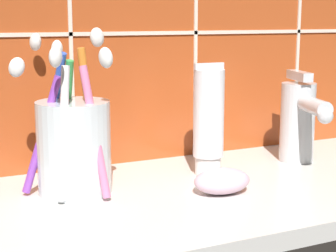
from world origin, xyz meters
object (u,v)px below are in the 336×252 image
toothbrush_cup (73,142)px  sink_faucet (300,118)px  soap_bar (222,181)px  toothpaste_tube (209,120)px

toothbrush_cup → sink_faucet: toothbrush_cup is taller
sink_faucet → toothbrush_cup: bearing=-74.1°
toothbrush_cup → soap_bar: size_ratio=2.77×
toothpaste_tube → sink_faucet: bearing=0.3°
toothbrush_cup → toothpaste_tube: 17.58cm
toothbrush_cup → soap_bar: 17.48cm
soap_bar → toothbrush_cup: bearing=153.6°
toothbrush_cup → sink_faucet: size_ratio=1.49×
toothbrush_cup → sink_faucet: bearing=-0.0°
toothpaste_tube → soap_bar: size_ratio=2.10×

